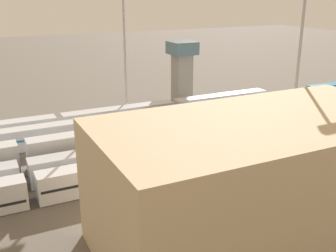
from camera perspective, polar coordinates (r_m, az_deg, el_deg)
name	(u,v)px	position (r m, az deg, el deg)	size (l,w,h in m)	color
ground_plane	(175,141)	(73.55, 1.02, -2.10)	(400.00, 400.00, 0.00)	#60594F
track_bed_0	(148,122)	(84.21, -2.87, 0.63)	(140.00, 2.80, 0.12)	#3D3833
track_bed_1	(158,129)	(79.87, -1.44, -0.36)	(140.00, 2.80, 0.12)	#4C443D
track_bed_2	(169,136)	(75.62, 0.15, -1.46)	(140.00, 2.80, 0.12)	#4C443D
track_bed_3	(182,145)	(71.46, 1.94, -2.69)	(140.00, 2.80, 0.12)	#4C443D
track_bed_4	(196,155)	(67.42, 3.94, -4.07)	(140.00, 2.80, 0.12)	#4C443D
track_bed_5	(212,166)	(63.51, 6.20, -5.61)	(140.00, 2.80, 0.12)	#3D3833
train_on_track_3	(169,133)	(69.53, 0.20, -1.06)	(95.60, 3.06, 5.00)	silver
train_on_track_0	(120,116)	(81.52, -6.83, 1.35)	(71.40, 3.00, 3.80)	silver
train_on_track_2	(283,108)	(90.01, 16.02, 2.50)	(10.00, 3.00, 5.00)	#D85914
train_on_track_1	(215,111)	(85.37, 6.62, 2.19)	(90.60, 3.06, 4.40)	#1E6B9E
train_on_track_5	(197,157)	(61.42, 4.11, -4.43)	(95.60, 3.06, 3.80)	silver
train_on_track_4	(180,147)	(65.33, 1.70, -2.93)	(95.60, 3.00, 3.80)	#B7BABF
light_mast_0	(124,37)	(82.52, -6.21, 12.38)	(2.80, 0.70, 27.00)	#9EA0A5
light_mast_1	(300,44)	(64.99, 18.26, 10.93)	(2.80, 0.70, 29.05)	#9EA0A5
maintenance_shed	(261,180)	(44.37, 13.11, -7.42)	(35.14, 17.41, 13.75)	tan
control_tower	(182,67)	(98.15, 2.00, 8.32)	(6.00, 6.00, 14.67)	gray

